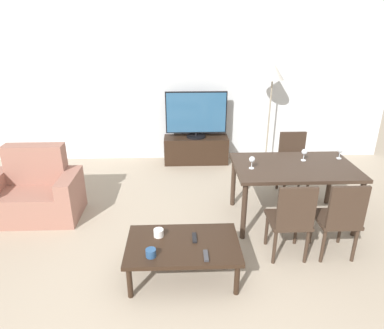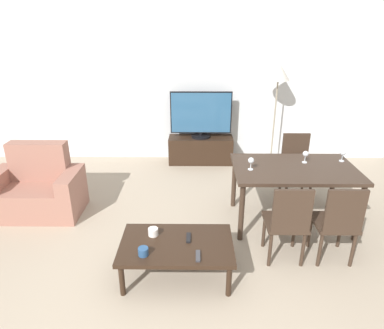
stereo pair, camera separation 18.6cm
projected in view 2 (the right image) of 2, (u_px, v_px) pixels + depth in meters
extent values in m
cube|color=silver|center=(184.00, 82.00, 5.74)|extent=(7.23, 0.06, 2.70)
cube|color=#9E6B5B|center=(38.00, 200.00, 4.33)|extent=(0.73, 0.64, 0.38)
cube|color=#9E6B5B|center=(39.00, 161.00, 4.37)|extent=(0.73, 0.20, 0.50)
cube|color=#9E6B5B|center=(1.00, 193.00, 4.30)|extent=(0.18, 0.64, 0.56)
cube|color=#9E6B5B|center=(73.00, 193.00, 4.29)|extent=(0.18, 0.64, 0.56)
cube|color=black|center=(201.00, 150.00, 5.92)|extent=(1.09, 0.38, 0.46)
cylinder|color=black|center=(201.00, 136.00, 5.83)|extent=(0.32, 0.32, 0.03)
cylinder|color=black|center=(201.00, 134.00, 5.81)|extent=(0.04, 0.04, 0.05)
cube|color=black|center=(201.00, 113.00, 5.67)|extent=(1.02, 0.04, 0.70)
cube|color=#2D5B84|center=(201.00, 113.00, 5.65)|extent=(0.98, 0.01, 0.66)
cube|color=black|center=(177.00, 245.00, 3.20)|extent=(1.06, 0.65, 0.04)
cylinder|color=black|center=(122.00, 280.00, 3.02)|extent=(0.05, 0.05, 0.32)
cylinder|color=black|center=(229.00, 281.00, 3.01)|extent=(0.05, 0.05, 0.32)
cylinder|color=black|center=(132.00, 243.00, 3.52)|extent=(0.05, 0.05, 0.32)
cylinder|color=black|center=(224.00, 244.00, 3.51)|extent=(0.05, 0.05, 0.32)
cube|color=#38281E|center=(295.00, 169.00, 3.95)|extent=(1.41, 0.89, 0.04)
cylinder|color=#38281E|center=(241.00, 213.00, 3.74)|extent=(0.06, 0.06, 0.68)
cylinder|color=#38281E|center=(359.00, 213.00, 3.73)|extent=(0.06, 0.06, 0.68)
cylinder|color=#38281E|center=(234.00, 182.00, 4.45)|extent=(0.06, 0.06, 0.68)
cylinder|color=#38281E|center=(333.00, 183.00, 4.44)|extent=(0.06, 0.06, 0.68)
cube|color=#38281E|center=(285.00, 222.00, 3.44)|extent=(0.40, 0.40, 0.04)
cylinder|color=#38281E|center=(264.00, 231.00, 3.68)|extent=(0.04, 0.04, 0.38)
cylinder|color=#38281E|center=(294.00, 231.00, 3.67)|extent=(0.04, 0.04, 0.38)
cylinder|color=#38281E|center=(270.00, 249.00, 3.38)|extent=(0.04, 0.04, 0.38)
cylinder|color=#38281E|center=(303.00, 250.00, 3.37)|extent=(0.04, 0.04, 0.38)
cube|color=#38281E|center=(292.00, 211.00, 3.18)|extent=(0.37, 0.04, 0.44)
cube|color=#38281E|center=(297.00, 169.00, 4.69)|extent=(0.40, 0.40, 0.04)
cylinder|color=#38281E|center=(286.00, 188.00, 4.62)|extent=(0.04, 0.04, 0.38)
cylinder|color=#38281E|center=(310.00, 189.00, 4.62)|extent=(0.04, 0.04, 0.38)
cylinder|color=#38281E|center=(281.00, 178.00, 4.92)|extent=(0.04, 0.04, 0.38)
cylinder|color=#38281E|center=(303.00, 178.00, 4.91)|extent=(0.04, 0.04, 0.38)
cube|color=#38281E|center=(295.00, 149.00, 4.76)|extent=(0.37, 0.04, 0.44)
cube|color=#38281E|center=(334.00, 223.00, 3.44)|extent=(0.40, 0.40, 0.04)
cylinder|color=#38281E|center=(310.00, 231.00, 3.67)|extent=(0.04, 0.04, 0.38)
cylinder|color=#38281E|center=(340.00, 231.00, 3.67)|extent=(0.04, 0.04, 0.38)
cylinder|color=#38281E|center=(320.00, 250.00, 3.37)|extent=(0.04, 0.04, 0.38)
cylinder|color=#38281E|center=(353.00, 250.00, 3.37)|extent=(0.04, 0.04, 0.38)
cube|color=#38281E|center=(345.00, 211.00, 3.18)|extent=(0.37, 0.04, 0.44)
cylinder|color=gray|center=(270.00, 164.00, 5.88)|extent=(0.24, 0.24, 0.02)
cylinder|color=gray|center=(274.00, 124.00, 5.60)|extent=(0.02, 0.02, 1.41)
cone|color=beige|center=(279.00, 72.00, 5.28)|extent=(0.35, 0.35, 0.26)
cube|color=black|center=(188.00, 238.00, 3.25)|extent=(0.04, 0.15, 0.02)
cube|color=#38383D|center=(198.00, 256.00, 3.00)|extent=(0.04, 0.15, 0.02)
cylinder|color=white|center=(153.00, 232.00, 3.29)|extent=(0.10, 0.10, 0.07)
cylinder|color=navy|center=(143.00, 252.00, 3.01)|extent=(0.09, 0.09, 0.07)
cylinder|color=silver|center=(250.00, 169.00, 3.88)|extent=(0.06, 0.06, 0.01)
cylinder|color=silver|center=(251.00, 166.00, 3.86)|extent=(0.01, 0.01, 0.07)
sphere|color=silver|center=(251.00, 160.00, 3.84)|extent=(0.07, 0.07, 0.07)
cylinder|color=silver|center=(304.00, 162.00, 4.07)|extent=(0.06, 0.06, 0.01)
cylinder|color=silver|center=(305.00, 159.00, 4.06)|extent=(0.01, 0.01, 0.07)
sphere|color=silver|center=(306.00, 154.00, 4.03)|extent=(0.07, 0.07, 0.07)
cylinder|color=silver|center=(341.00, 161.00, 4.11)|extent=(0.06, 0.06, 0.01)
cylinder|color=silver|center=(342.00, 158.00, 4.10)|extent=(0.01, 0.01, 0.07)
sphere|color=silver|center=(343.00, 152.00, 4.07)|extent=(0.07, 0.07, 0.07)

